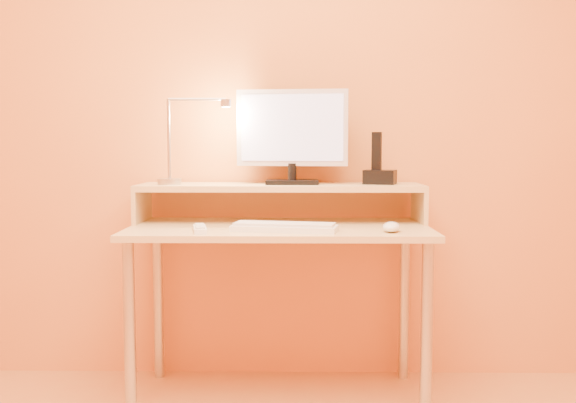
{
  "coord_description": "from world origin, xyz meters",
  "views": [
    {
      "loc": [
        0.07,
        -1.42,
        1.05
      ],
      "look_at": [
        0.04,
        1.13,
        0.82
      ],
      "focal_mm": 40.44,
      "sensor_mm": 36.0,
      "label": 1
    }
  ],
  "objects_px": {
    "lamp_base": "(170,181)",
    "mouse": "(391,227)",
    "monitor_panel": "(292,128)",
    "remote_control": "(200,229)",
    "keyboard": "(284,228)",
    "phone_dock": "(380,177)"
  },
  "relations": [
    {
      "from": "phone_dock",
      "to": "remote_control",
      "type": "height_order",
      "value": "phone_dock"
    },
    {
      "from": "monitor_panel",
      "to": "lamp_base",
      "type": "relative_size",
      "value": 4.71
    },
    {
      "from": "monitor_panel",
      "to": "phone_dock",
      "type": "xyz_separation_m",
      "value": [
        0.37,
        -0.01,
        -0.21
      ]
    },
    {
      "from": "lamp_base",
      "to": "mouse",
      "type": "xyz_separation_m",
      "value": [
        0.89,
        -0.3,
        -0.15
      ]
    },
    {
      "from": "keyboard",
      "to": "remote_control",
      "type": "bearing_deg",
      "value": -166.01
    },
    {
      "from": "monitor_panel",
      "to": "remote_control",
      "type": "xyz_separation_m",
      "value": [
        -0.35,
        -0.34,
        -0.39
      ]
    },
    {
      "from": "lamp_base",
      "to": "keyboard",
      "type": "bearing_deg",
      "value": -29.78
    },
    {
      "from": "mouse",
      "to": "remote_control",
      "type": "distance_m",
      "value": 0.72
    },
    {
      "from": "monitor_panel",
      "to": "mouse",
      "type": "relative_size",
      "value": 4.14
    },
    {
      "from": "phone_dock",
      "to": "mouse",
      "type": "distance_m",
      "value": 0.37
    },
    {
      "from": "monitor_panel",
      "to": "lamp_base",
      "type": "height_order",
      "value": "monitor_panel"
    },
    {
      "from": "mouse",
      "to": "monitor_panel",
      "type": "bearing_deg",
      "value": 150.29
    },
    {
      "from": "remote_control",
      "to": "mouse",
      "type": "bearing_deg",
      "value": -10.77
    },
    {
      "from": "lamp_base",
      "to": "remote_control",
      "type": "height_order",
      "value": "lamp_base"
    },
    {
      "from": "lamp_base",
      "to": "mouse",
      "type": "relative_size",
      "value": 0.88
    },
    {
      "from": "monitor_panel",
      "to": "lamp_base",
      "type": "bearing_deg",
      "value": -169.51
    },
    {
      "from": "lamp_base",
      "to": "remote_control",
      "type": "xyz_separation_m",
      "value": [
        0.17,
        -0.3,
        -0.16
      ]
    },
    {
      "from": "phone_dock",
      "to": "lamp_base",
      "type": "bearing_deg",
      "value": -160.55
    },
    {
      "from": "remote_control",
      "to": "monitor_panel",
      "type": "bearing_deg",
      "value": 33.65
    },
    {
      "from": "mouse",
      "to": "lamp_base",
      "type": "bearing_deg",
      "value": 173.87
    },
    {
      "from": "monitor_panel",
      "to": "mouse",
      "type": "distance_m",
      "value": 0.63
    },
    {
      "from": "monitor_panel",
      "to": "phone_dock",
      "type": "relative_size",
      "value": 3.63
    }
  ]
}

